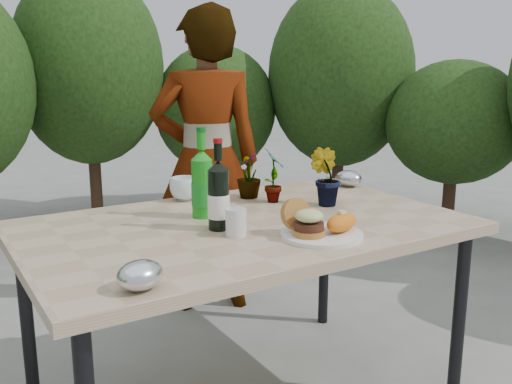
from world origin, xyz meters
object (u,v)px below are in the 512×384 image
patio_table (245,237)px  wine_bottle (219,197)px  dinner_plate (322,235)px  person (207,162)px

patio_table → wine_bottle: size_ratio=4.96×
patio_table → wine_bottle: (-0.12, -0.03, 0.18)m
dinner_plate → wine_bottle: bearing=133.3°
wine_bottle → person: bearing=79.1°
dinner_plate → person: (0.19, 1.23, 0.05)m
wine_bottle → person: person is taller
patio_table → dinner_plate: 0.33m
patio_table → wine_bottle: 0.22m
patio_table → person: person is taller
person → wine_bottle: bearing=85.4°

